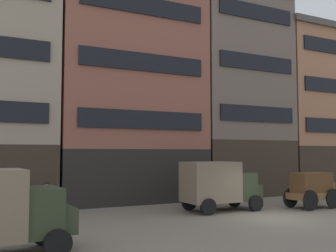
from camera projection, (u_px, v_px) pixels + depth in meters
name	position (u px, v px, depth m)	size (l,w,h in m)	color
ground_plane	(275.00, 218.00, 18.55)	(120.00, 120.00, 0.00)	slate
building_center_left	(125.00, 92.00, 26.43)	(9.99, 7.11, 14.34)	black
building_center_right	(230.00, 93.00, 30.32)	(8.00, 7.11, 15.42)	#33281E
building_far_right	(305.00, 110.00, 33.81)	(8.64, 7.11, 13.60)	#33281E
cargo_wagon	(312.00, 187.00, 21.94)	(2.95, 1.61, 1.98)	brown
delivery_truck_far	(220.00, 184.00, 20.88)	(4.35, 2.13, 2.62)	#2D3823
pedestrian_officer	(46.00, 200.00, 17.63)	(0.50, 0.50, 1.79)	black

